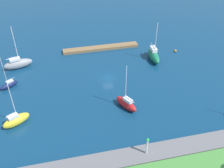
% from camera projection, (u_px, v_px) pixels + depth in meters
% --- Properties ---
extents(water, '(160.00, 160.00, 0.00)m').
position_uv_depth(water, '(108.00, 78.00, 67.99)').
color(water, navy).
rests_on(water, ground).
extents(pier_dock, '(23.16, 2.42, 0.85)m').
position_uv_depth(pier_dock, '(101.00, 48.00, 80.45)').
color(pier_dock, olive).
rests_on(pier_dock, ground).
extents(breakwater, '(61.49, 3.98, 1.04)m').
position_uv_depth(breakwater, '(139.00, 156.00, 47.18)').
color(breakwater, slate).
rests_on(breakwater, ground).
extents(harbor_beacon, '(0.56, 0.56, 3.73)m').
position_uv_depth(harbor_beacon, '(147.00, 145.00, 45.86)').
color(harbor_beacon, silver).
rests_on(harbor_beacon, breakwater).
extents(sailboat_gray_west_end, '(8.03, 4.17, 12.10)m').
position_uv_depth(sailboat_gray_west_end, '(18.00, 64.00, 71.19)').
color(sailboat_gray_west_end, gray).
rests_on(sailboat_gray_west_end, water).
extents(sailboat_red_along_channel, '(4.44, 6.26, 10.89)m').
position_uv_depth(sailboat_red_along_channel, '(126.00, 104.00, 57.96)').
color(sailboat_red_along_channel, red).
rests_on(sailboat_red_along_channel, water).
extents(sailboat_green_inner_mooring, '(2.76, 8.07, 11.49)m').
position_uv_depth(sailboat_green_inner_mooring, '(154.00, 55.00, 74.69)').
color(sailboat_green_inner_mooring, '#19724C').
rests_on(sailboat_green_inner_mooring, water).
extents(sailboat_yellow_by_breakwater, '(5.99, 4.53, 10.26)m').
position_uv_depth(sailboat_yellow_by_breakwater, '(16.00, 120.00, 53.70)').
color(sailboat_yellow_by_breakwater, yellow).
rests_on(sailboat_yellow_by_breakwater, water).
extents(sailboat_navy_far_north, '(4.66, 3.70, 8.71)m').
position_uv_depth(sailboat_navy_far_north, '(9.00, 85.00, 64.26)').
color(sailboat_navy_far_north, '#141E4C').
rests_on(sailboat_navy_far_north, water).
extents(mooring_buoy_orange, '(0.76, 0.76, 0.76)m').
position_uv_depth(mooring_buoy_orange, '(175.00, 51.00, 79.09)').
color(mooring_buoy_orange, orange).
rests_on(mooring_buoy_orange, water).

